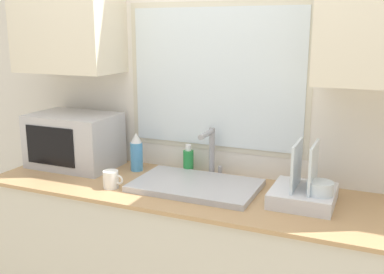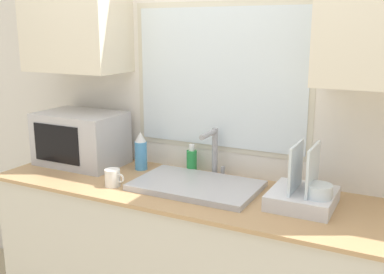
{
  "view_description": "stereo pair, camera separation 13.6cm",
  "coord_description": "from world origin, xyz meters",
  "px_view_note": "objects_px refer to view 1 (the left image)",
  "views": [
    {
      "loc": [
        0.85,
        -1.68,
        1.71
      ],
      "look_at": [
        0.01,
        0.28,
        1.2
      ],
      "focal_mm": 42.0,
      "sensor_mm": 36.0,
      "label": 1
    },
    {
      "loc": [
        0.97,
        -1.62,
        1.71
      ],
      "look_at": [
        0.01,
        0.28,
        1.2
      ],
      "focal_mm": 42.0,
      "sensor_mm": 36.0,
      "label": 2
    }
  ],
  "objects_px": {
    "soap_bottle": "(188,161)",
    "spray_bottle": "(137,152)",
    "faucet": "(211,148)",
    "microwave": "(74,140)",
    "mug_near_sink": "(111,179)",
    "dish_rack": "(305,191)"
  },
  "relations": [
    {
      "from": "microwave",
      "to": "dish_rack",
      "type": "distance_m",
      "value": 1.36
    },
    {
      "from": "soap_bottle",
      "to": "mug_near_sink",
      "type": "distance_m",
      "value": 0.47
    },
    {
      "from": "soap_bottle",
      "to": "microwave",
      "type": "bearing_deg",
      "value": -168.23
    },
    {
      "from": "soap_bottle",
      "to": "spray_bottle",
      "type": "bearing_deg",
      "value": -165.76
    },
    {
      "from": "faucet",
      "to": "soap_bottle",
      "type": "relative_size",
      "value": 1.63
    },
    {
      "from": "faucet",
      "to": "soap_bottle",
      "type": "xyz_separation_m",
      "value": [
        -0.14,
        0.01,
        -0.09
      ]
    },
    {
      "from": "faucet",
      "to": "mug_near_sink",
      "type": "height_order",
      "value": "faucet"
    },
    {
      "from": "soap_bottle",
      "to": "mug_near_sink",
      "type": "xyz_separation_m",
      "value": [
        -0.26,
        -0.38,
        -0.03
      ]
    },
    {
      "from": "mug_near_sink",
      "to": "microwave",
      "type": "bearing_deg",
      "value": 149.37
    },
    {
      "from": "microwave",
      "to": "mug_near_sink",
      "type": "distance_m",
      "value": 0.49
    },
    {
      "from": "soap_bottle",
      "to": "mug_near_sink",
      "type": "height_order",
      "value": "soap_bottle"
    },
    {
      "from": "microwave",
      "to": "soap_bottle",
      "type": "xyz_separation_m",
      "value": [
        0.67,
        0.14,
        -0.08
      ]
    },
    {
      "from": "microwave",
      "to": "soap_bottle",
      "type": "height_order",
      "value": "microwave"
    },
    {
      "from": "faucet",
      "to": "microwave",
      "type": "bearing_deg",
      "value": -171.18
    },
    {
      "from": "faucet",
      "to": "spray_bottle",
      "type": "xyz_separation_m",
      "value": [
        -0.43,
        -0.06,
        -0.05
      ]
    },
    {
      "from": "faucet",
      "to": "soap_bottle",
      "type": "bearing_deg",
      "value": 174.34
    },
    {
      "from": "microwave",
      "to": "mug_near_sink",
      "type": "bearing_deg",
      "value": -30.63
    },
    {
      "from": "faucet",
      "to": "microwave",
      "type": "relative_size",
      "value": 0.54
    },
    {
      "from": "faucet",
      "to": "dish_rack",
      "type": "bearing_deg",
      "value": -19.62
    },
    {
      "from": "microwave",
      "to": "mug_near_sink",
      "type": "relative_size",
      "value": 4.45
    },
    {
      "from": "mug_near_sink",
      "to": "soap_bottle",
      "type": "bearing_deg",
      "value": 55.68
    },
    {
      "from": "dish_rack",
      "to": "mug_near_sink",
      "type": "xyz_separation_m",
      "value": [
        -0.95,
        -0.18,
        -0.02
      ]
    }
  ]
}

